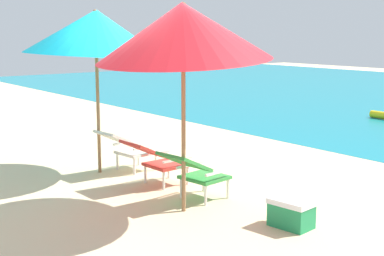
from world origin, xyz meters
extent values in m
plane|color=beige|center=(0.00, 4.00, 0.00)|extent=(40.00, 40.00, 0.00)
cube|color=silver|center=(-0.90, 0.01, 0.28)|extent=(0.56, 0.55, 0.04)
cube|color=silver|center=(-0.87, -0.36, 0.55)|extent=(0.56, 0.56, 0.27)
cylinder|color=white|center=(-1.14, 0.20, 0.13)|extent=(0.04, 0.04, 0.26)
cylinder|color=white|center=(-0.70, 0.24, 0.13)|extent=(0.04, 0.04, 0.26)
cylinder|color=white|center=(-1.10, -0.22, 0.13)|extent=(0.04, 0.04, 0.26)
cylinder|color=white|center=(-0.66, -0.18, 0.13)|extent=(0.04, 0.04, 0.26)
cube|color=white|center=(-1.16, -0.02, 0.40)|extent=(0.08, 0.50, 0.03)
cube|color=white|center=(-0.64, 0.03, 0.40)|extent=(0.08, 0.50, 0.03)
cube|color=red|center=(0.04, -0.08, 0.28)|extent=(0.54, 0.52, 0.04)
cube|color=red|center=(0.05, -0.45, 0.55)|extent=(0.54, 0.53, 0.27)
cylinder|color=white|center=(-0.19, 0.12, 0.13)|extent=(0.04, 0.04, 0.26)
cylinder|color=white|center=(0.25, 0.13, 0.13)|extent=(0.04, 0.04, 0.26)
cylinder|color=white|center=(-0.18, -0.30, 0.13)|extent=(0.04, 0.04, 0.26)
cylinder|color=white|center=(0.26, -0.29, 0.13)|extent=(0.04, 0.04, 0.26)
cube|color=white|center=(-0.22, -0.09, 0.40)|extent=(0.05, 0.50, 0.03)
cube|color=white|center=(0.30, -0.08, 0.40)|extent=(0.05, 0.50, 0.03)
cube|color=#338E3D|center=(0.90, -0.08, 0.28)|extent=(0.58, 0.56, 0.04)
cube|color=#338E3D|center=(0.94, -0.44, 0.55)|extent=(0.58, 0.58, 0.27)
cylinder|color=white|center=(0.65, 0.10, 0.13)|extent=(0.04, 0.04, 0.26)
cylinder|color=white|center=(1.09, 0.15, 0.13)|extent=(0.04, 0.04, 0.26)
cylinder|color=white|center=(0.71, -0.32, 0.13)|extent=(0.04, 0.04, 0.26)
cylinder|color=white|center=(1.14, -0.26, 0.13)|extent=(0.04, 0.04, 0.26)
cube|color=white|center=(0.64, -0.11, 0.40)|extent=(0.09, 0.50, 0.03)
cube|color=white|center=(1.16, -0.05, 0.40)|extent=(0.09, 0.50, 0.03)
cylinder|color=olive|center=(-1.12, -0.52, 0.92)|extent=(0.05, 0.05, 1.83)
cone|color=#0A93AD|center=(-1.12, -0.52, 2.13)|extent=(2.60, 2.62, 0.77)
sphere|color=#4C3823|center=(-1.12, -0.52, 2.43)|extent=(0.07, 0.07, 0.07)
cylinder|color=olive|center=(1.15, -0.61, 0.92)|extent=(0.05, 0.05, 1.85)
cone|color=red|center=(1.15, -0.61, 2.15)|extent=(2.65, 2.67, 0.80)
sphere|color=#4C3823|center=(1.15, -0.61, 2.44)|extent=(0.07, 0.07, 0.07)
cube|color=#1E844C|center=(2.32, 0.00, 0.13)|extent=(0.49, 0.36, 0.26)
cube|color=white|center=(2.32, 0.00, 0.29)|extent=(0.51, 0.38, 0.06)
camera|label=1|loc=(6.25, -4.44, 2.15)|focal=51.41mm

